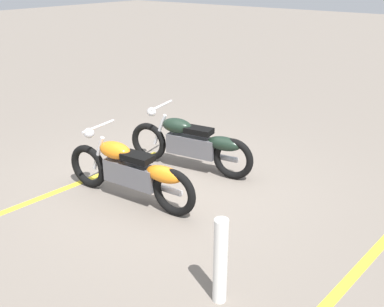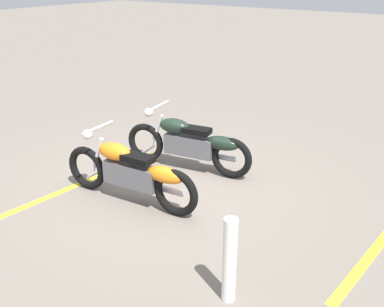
% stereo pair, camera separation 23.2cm
% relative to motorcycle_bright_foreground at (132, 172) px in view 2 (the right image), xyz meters
% --- Properties ---
extents(ground_plane, '(60.00, 60.00, 0.00)m').
position_rel_motorcycle_bright_foreground_xyz_m(ground_plane, '(0.05, 0.67, -0.46)').
color(ground_plane, slate).
extents(motorcycle_bright_foreground, '(2.23, 0.62, 1.04)m').
position_rel_motorcycle_bright_foreground_xyz_m(motorcycle_bright_foreground, '(0.00, 0.00, 0.00)').
color(motorcycle_bright_foreground, black).
rests_on(motorcycle_bright_foreground, ground).
extents(motorcycle_dark_foreground, '(2.22, 0.72, 1.04)m').
position_rel_motorcycle_bright_foreground_xyz_m(motorcycle_dark_foreground, '(0.01, 1.36, 0.00)').
color(motorcycle_dark_foreground, black).
rests_on(motorcycle_dark_foreground, ground).
extents(bollard_post, '(0.14, 0.14, 0.93)m').
position_rel_motorcycle_bright_foreground_xyz_m(bollard_post, '(2.15, -0.93, 0.00)').
color(bollard_post, white).
rests_on(bollard_post, ground).
extents(parking_stripe_near, '(0.38, 3.20, 0.01)m').
position_rel_motorcycle_bright_foreground_xyz_m(parking_stripe_near, '(-1.05, -0.07, -0.46)').
color(parking_stripe_near, yellow).
rests_on(parking_stripe_near, ground).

